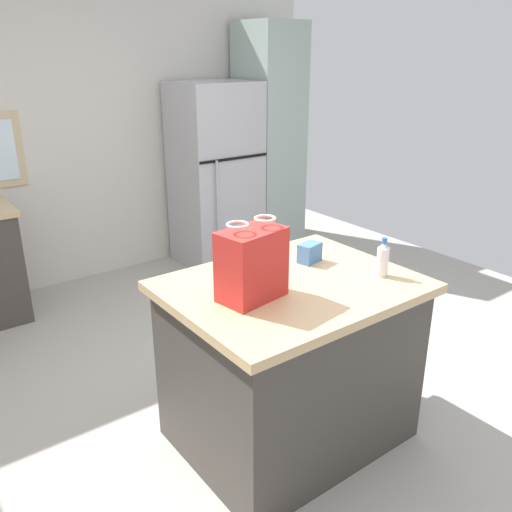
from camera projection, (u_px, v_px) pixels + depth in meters
ground at (254, 409)px, 3.21m from camera, size 6.28×6.28×0.00m
back_wall at (74, 140)px, 4.69m from camera, size 4.87×0.13×2.53m
kitchen_island at (290, 362)px, 2.84m from camera, size 1.22×0.96×0.92m
refrigerator at (216, 175)px, 5.22m from camera, size 0.75×0.68×1.74m
tall_cabinet at (269, 141)px, 5.49m from camera, size 0.52×0.60×2.27m
shopping_bag at (252, 264)px, 2.45m from camera, size 0.33×0.24×0.38m
small_box at (310, 253)px, 2.92m from camera, size 0.14×0.11×0.11m
bottle at (383, 259)px, 2.73m from camera, size 0.06×0.06×0.21m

